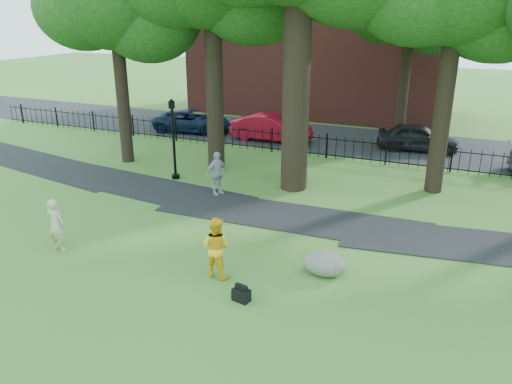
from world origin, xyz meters
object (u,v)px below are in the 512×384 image
at_px(boulder, 325,261).
at_px(lamppost, 174,140).
at_px(red_sedan, 272,128).
at_px(woman, 56,225).
at_px(man, 216,247).

height_order(boulder, lamppost, lamppost).
bearing_deg(lamppost, red_sedan, 62.49).
relative_size(woman, lamppost, 0.48).
distance_m(lamppost, red_sedan, 8.34).
relative_size(boulder, red_sedan, 0.27).
bearing_deg(red_sedan, man, -165.04).
height_order(man, boulder, man).
bearing_deg(woman, man, -175.73).
relative_size(man, lamppost, 0.50).
bearing_deg(boulder, woman, -166.59).
xyz_separation_m(man, red_sedan, (-4.43, 15.20, -0.13)).
xyz_separation_m(boulder, red_sedan, (-7.21, 13.83, 0.39)).
distance_m(man, lamppost, 9.16).
relative_size(man, boulder, 1.41).
bearing_deg(woman, lamppost, -88.21).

